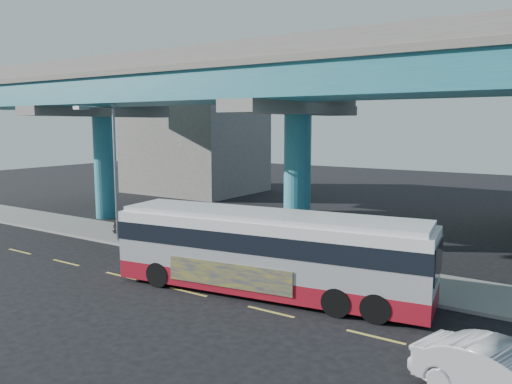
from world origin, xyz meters
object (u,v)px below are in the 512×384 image
Objects in this scene: sedan at (506,378)px; stop_sign at (405,243)px; parked_car at (142,226)px; street_lamp at (107,154)px; transit_bus at (268,250)px.

stop_sign is at bearing 50.84° from sedan.
parked_car is 5.01m from street_lamp.
sedan is 1.72× the size of stop_sign.
sedan is 22.32m from parked_car.
sedan is at bearing -30.47° from transit_bus.
transit_bus reaches higher than stop_sign.
street_lamp is (-21.13, 5.87, 4.49)m from sedan.
street_lamp is 2.84× the size of stop_sign.
street_lamp reaches higher than transit_bus.
parked_car is at bearing 81.76° from street_lamp.
stop_sign reaches higher than parked_car.
stop_sign is at bearing -112.82° from parked_car.
transit_bus is 4.82× the size of stop_sign.
street_lamp is (-11.93, 2.05, 3.40)m from transit_bus.
transit_bus reaches higher than sedan.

